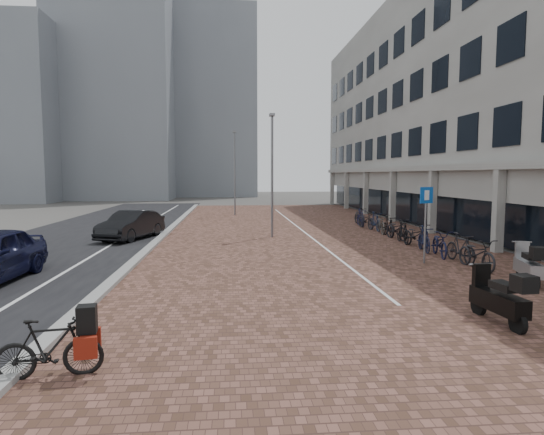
{
  "coord_description": "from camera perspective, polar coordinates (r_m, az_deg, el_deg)",
  "views": [
    {
      "loc": [
        -1.75,
        -13.32,
        3.11
      ],
      "look_at": [
        0.0,
        6.0,
        1.3
      ],
      "focal_mm": 30.56,
      "sensor_mm": 36.0,
      "label": 1
    }
  ],
  "objects": [
    {
      "name": "ground",
      "position": [
        13.79,
        2.27,
        -7.71
      ],
      "size": [
        140.0,
        140.0,
        0.0
      ],
      "primitive_type": "plane",
      "color": "#474442",
      "rests_on": "ground"
    },
    {
      "name": "plaza_brick",
      "position": [
        25.78,
        3.23,
        -1.59
      ],
      "size": [
        14.5,
        42.0,
        0.04
      ],
      "primitive_type": "cube",
      "color": "brown",
      "rests_on": "ground"
    },
    {
      "name": "street_asphalt",
      "position": [
        26.52,
        -21.01,
        -1.75
      ],
      "size": [
        8.0,
        50.0,
        0.03
      ],
      "primitive_type": "cube",
      "color": "black",
      "rests_on": "ground"
    },
    {
      "name": "curb",
      "position": [
        25.72,
        -12.63,
        -1.59
      ],
      "size": [
        0.35,
        42.0,
        0.14
      ],
      "primitive_type": "cube",
      "color": "gray",
      "rests_on": "ground"
    },
    {
      "name": "lane_line",
      "position": [
        26.04,
        -16.77,
        -1.71
      ],
      "size": [
        0.12,
        44.0,
        0.0
      ],
      "primitive_type": "cube",
      "color": "white",
      "rests_on": "street_asphalt"
    },
    {
      "name": "parking_line",
      "position": [
        25.81,
        3.67,
        -1.53
      ],
      "size": [
        0.1,
        30.0,
        0.0
      ],
      "primitive_type": "cube",
      "color": "white",
      "rests_on": "plaza_brick"
    },
    {
      "name": "office_building",
      "position": [
        33.23,
        21.89,
        14.19
      ],
      "size": [
        8.4,
        40.0,
        15.0
      ],
      "color": "#A7A7A2",
      "rests_on": "ground"
    },
    {
      "name": "bg_towers",
      "position": [
        64.44,
        -16.93,
        14.8
      ],
      "size": [
        33.0,
        23.0,
        32.0
      ],
      "color": "gray",
      "rests_on": "ground"
    },
    {
      "name": "car_dark",
      "position": [
        23.21,
        -16.96,
        -0.89
      ],
      "size": [
        2.73,
        4.42,
        1.38
      ],
      "primitive_type": "imported",
      "rotation": [
        0.0,
        0.0,
        -0.33
      ],
      "color": "black",
      "rests_on": "ground"
    },
    {
      "name": "hero_bike",
      "position": [
        8.03,
        -25.75,
        -14.24
      ],
      "size": [
        1.61,
        0.66,
        1.11
      ],
      "rotation": [
        0.0,
        0.0,
        1.71
      ],
      "color": "black",
      "rests_on": "ground"
    },
    {
      "name": "shoes",
      "position": [
        11.01,
        -22.58,
        -11.24
      ],
      "size": [
        0.43,
        0.39,
        0.09
      ],
      "primitive_type": null,
      "rotation": [
        0.0,
        0.0,
        0.26
      ],
      "color": "black",
      "rests_on": "ground"
    },
    {
      "name": "scooter_front",
      "position": [
        14.94,
        29.06,
        -5.04
      ],
      "size": [
        1.0,
        1.81,
        1.19
      ],
      "primitive_type": null,
      "rotation": [
        0.0,
        0.0,
        -0.29
      ],
      "color": "#A2A2A7",
      "rests_on": "ground"
    },
    {
      "name": "scooter_mid",
      "position": [
        10.76,
        26.14,
        -8.71
      ],
      "size": [
        0.69,
        1.78,
        1.2
      ],
      "primitive_type": null,
      "rotation": [
        0.0,
        0.0,
        0.09
      ],
      "color": "black",
      "rests_on": "ground"
    },
    {
      "name": "parking_sign",
      "position": [
        16.79,
        18.42,
        0.67
      ],
      "size": [
        0.54,
        0.24,
        2.68
      ],
      "rotation": [
        0.0,
        0.0,
        0.37
      ],
      "color": "slate",
      "rests_on": "ground"
    },
    {
      "name": "lamp_near",
      "position": [
        22.65,
        0.01,
        5.02
      ],
      "size": [
        0.12,
        0.12,
        5.97
      ],
      "primitive_type": "cylinder",
      "color": "slate",
      "rests_on": "ground"
    },
    {
      "name": "lamp_far",
      "position": [
        35.23,
        -4.63,
        5.39
      ],
      "size": [
        0.12,
        0.12,
        6.32
      ],
      "primitive_type": "cylinder",
      "color": "gray",
      "rests_on": "ground"
    },
    {
      "name": "bike_row",
      "position": [
        22.78,
        15.12,
        -1.38
      ],
      "size": [
        1.17,
        15.81,
        1.05
      ],
      "color": "black",
      "rests_on": "ground"
    }
  ]
}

